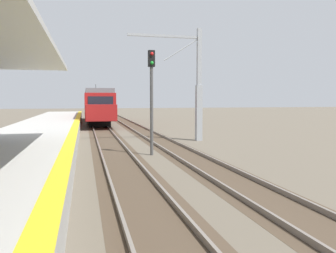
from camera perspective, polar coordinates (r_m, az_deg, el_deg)
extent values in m
cube|color=#B7B5AD|center=(15.97, -24.25, -4.27)|extent=(5.00, 80.00, 0.90)
cube|color=yellow|center=(15.66, -16.17, -2.54)|extent=(0.50, 80.00, 0.01)
cube|color=#4C3D2D|center=(19.79, -9.42, -3.59)|extent=(2.34, 120.00, 0.01)
cube|color=slate|center=(19.74, -11.51, -3.41)|extent=(0.08, 120.00, 0.15)
cube|color=slate|center=(19.85, -7.35, -3.32)|extent=(0.08, 120.00, 0.15)
cube|color=#4C3D2D|center=(20.33, 0.19, -3.31)|extent=(2.34, 120.00, 0.01)
cube|color=slate|center=(20.16, -1.79, -3.16)|extent=(0.08, 120.00, 0.15)
cube|color=slate|center=(20.51, 2.15, -3.03)|extent=(0.08, 120.00, 0.15)
cube|color=maroon|center=(41.31, -11.83, 3.47)|extent=(2.90, 18.00, 2.70)
cube|color=slate|center=(41.31, -11.87, 5.65)|extent=(2.67, 18.00, 0.44)
cube|color=black|center=(32.29, -11.26, 3.92)|extent=(2.32, 0.06, 1.21)
cube|color=maroon|center=(31.54, -11.17, 2.31)|extent=(2.78, 1.60, 1.49)
cube|color=black|center=(41.38, -9.82, 4.06)|extent=(0.04, 15.84, 0.86)
cylinder|color=#333333|center=(44.93, -12.05, 6.40)|extent=(0.06, 0.06, 0.90)
cube|color=black|center=(35.54, -11.44, 0.55)|extent=(2.17, 2.20, 0.72)
cube|color=black|center=(47.21, -12.06, 1.51)|extent=(2.17, 2.20, 0.72)
cylinder|color=#4C4C4C|center=(16.91, -2.77, 2.56)|extent=(0.16, 0.16, 4.40)
cube|color=black|center=(17.02, -2.81, 11.34)|extent=(0.32, 0.24, 0.80)
sphere|color=red|center=(16.91, -2.72, 12.13)|extent=(0.16, 0.16, 0.16)
sphere|color=green|center=(16.86, -2.71, 10.65)|extent=(0.16, 0.16, 0.16)
cube|color=#9EA3A8|center=(23.04, 5.20, 2.27)|extent=(0.40, 0.40, 3.75)
cube|color=#9EA3A8|center=(23.19, 5.26, 11.56)|extent=(0.28, 0.28, 3.75)
cube|color=#9EA3A8|center=(22.73, -0.64, 14.98)|extent=(4.80, 0.16, 0.16)
cylinder|color=#9EA3A8|center=(22.90, 2.36, 12.87)|extent=(2.47, 0.07, 1.60)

